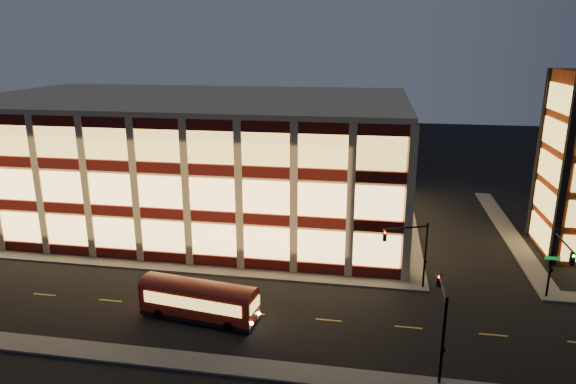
# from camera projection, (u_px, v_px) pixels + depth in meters

# --- Properties ---
(ground) EXTENTS (200.00, 200.00, 0.00)m
(ground) POSITION_uv_depth(u_px,v_px,m) (163.00, 272.00, 47.55)
(ground) COLOR black
(ground) RESTS_ON ground
(sidewalk_office_south) EXTENTS (54.00, 2.00, 0.15)m
(sidewalk_office_south) POSITION_uv_depth(u_px,v_px,m) (138.00, 264.00, 48.97)
(sidewalk_office_south) COLOR #514F4C
(sidewalk_office_south) RESTS_ON ground
(sidewalk_office_east) EXTENTS (2.00, 30.00, 0.15)m
(sidewalk_office_east) POSITION_uv_depth(u_px,v_px,m) (408.00, 225.00, 59.79)
(sidewalk_office_east) COLOR #514F4C
(sidewalk_office_east) RESTS_ON ground
(sidewalk_tower_west) EXTENTS (2.00, 30.00, 0.15)m
(sidewalk_tower_west) POSITION_uv_depth(u_px,v_px,m) (507.00, 230.00, 57.95)
(sidewalk_tower_west) COLOR #514F4C
(sidewalk_tower_west) RESTS_ON ground
(sidewalk_near) EXTENTS (100.00, 2.00, 0.15)m
(sidewalk_near) POSITION_uv_depth(u_px,v_px,m) (86.00, 350.00, 35.23)
(sidewalk_near) COLOR #514F4C
(sidewalk_near) RESTS_ON ground
(office_building) EXTENTS (50.45, 30.45, 14.50)m
(office_building) POSITION_uv_depth(u_px,v_px,m) (193.00, 156.00, 62.03)
(office_building) COLOR tan
(office_building) RESTS_ON ground
(traffic_signal_far) EXTENTS (3.79, 1.87, 6.00)m
(traffic_signal_far) POSITION_uv_depth(u_px,v_px,m) (411.00, 245.00, 42.94)
(traffic_signal_far) COLOR black
(traffic_signal_far) RESTS_ON ground
(traffic_signal_right) EXTENTS (1.20, 4.37, 6.00)m
(traffic_signal_right) POSITION_uv_depth(u_px,v_px,m) (559.00, 259.00, 40.24)
(traffic_signal_right) COLOR black
(traffic_signal_right) RESTS_ON ground
(traffic_signal_near) EXTENTS (0.32, 4.45, 6.00)m
(traffic_signal_near) POSITION_uv_depth(u_px,v_px,m) (442.00, 313.00, 32.05)
(traffic_signal_near) COLOR black
(traffic_signal_near) RESTS_ON ground
(trolley_bus) EXTENTS (9.38, 3.57, 3.10)m
(trolley_bus) POSITION_uv_depth(u_px,v_px,m) (199.00, 298.00, 39.01)
(trolley_bus) COLOR maroon
(trolley_bus) RESTS_ON ground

